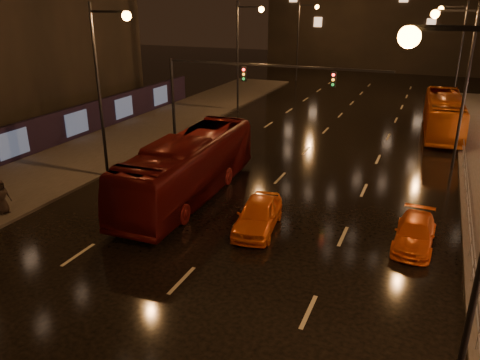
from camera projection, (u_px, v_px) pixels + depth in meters
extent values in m
plane|color=black|center=(298.00, 159.00, 31.70)|extent=(140.00, 140.00, 0.00)
cube|color=#38332D|center=(89.00, 155.00, 32.26)|extent=(7.00, 70.00, 0.15)
cube|color=black|center=(11.00, 144.00, 30.60)|extent=(0.30, 46.00, 2.50)
cylinder|color=black|center=(173.00, 102.00, 34.07)|extent=(0.22, 0.22, 6.20)
cube|color=black|center=(273.00, 66.00, 30.24)|extent=(15.20, 0.14, 0.14)
cube|color=black|center=(244.00, 74.00, 31.19)|extent=(0.32, 0.18, 0.95)
cube|color=black|center=(333.00, 80.00, 29.02)|extent=(0.32, 0.18, 0.95)
sphere|color=#FF1E19|center=(244.00, 70.00, 30.98)|extent=(0.18, 0.18, 0.18)
cube|color=black|center=(466.00, 28.00, 9.77)|extent=(2.40, 0.12, 0.12)
sphere|color=orange|center=(409.00, 37.00, 10.24)|extent=(0.50, 0.50, 0.50)
cylinder|color=#99999E|center=(459.00, 97.00, 48.42)|extent=(0.04, 0.04, 1.00)
cube|color=#99999E|center=(467.00, 173.00, 25.90)|extent=(0.05, 56.00, 0.05)
cube|color=#99999E|center=(466.00, 180.00, 26.04)|extent=(0.05, 56.00, 0.05)
imported|color=#4D0B0B|center=(189.00, 167.00, 25.07)|extent=(3.30, 12.23, 3.38)
imported|color=#AE4A11|center=(443.00, 114.00, 37.21)|extent=(3.23, 11.34, 3.12)
imported|color=orange|center=(258.00, 215.00, 21.70)|extent=(2.30, 4.53, 1.48)
imported|color=#E85C15|center=(415.00, 233.00, 20.33)|extent=(1.75, 4.04, 1.16)
imported|color=black|center=(1.00, 197.00, 22.96)|extent=(0.73, 0.95, 1.74)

